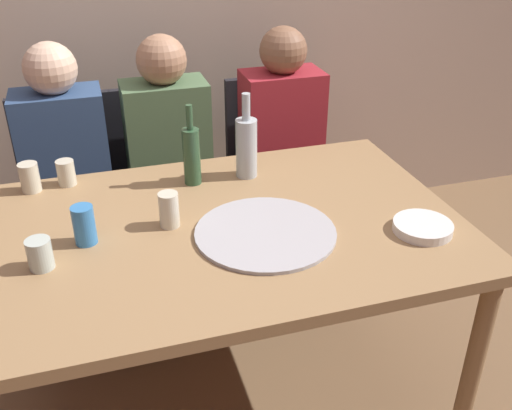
# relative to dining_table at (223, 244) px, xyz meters

# --- Properties ---
(ground_plane) EXTENTS (8.00, 8.00, 0.00)m
(ground_plane) POSITION_rel_dining_table_xyz_m (0.00, 0.00, -0.68)
(ground_plane) COLOR brown
(dining_table) EXTENTS (1.52, 1.01, 0.75)m
(dining_table) POSITION_rel_dining_table_xyz_m (0.00, 0.00, 0.00)
(dining_table) COLOR #99754C
(dining_table) RESTS_ON ground_plane
(pizza_tray) EXTENTS (0.44, 0.44, 0.01)m
(pizza_tray) POSITION_rel_dining_table_xyz_m (0.11, -0.10, 0.08)
(pizza_tray) COLOR #ADADB2
(pizza_tray) RESTS_ON dining_table
(wine_bottle) EXTENTS (0.06, 0.06, 0.29)m
(wine_bottle) POSITION_rel_dining_table_xyz_m (-0.03, 0.32, 0.19)
(wine_bottle) COLOR #2D5133
(wine_bottle) RESTS_ON dining_table
(beer_bottle) EXTENTS (0.08, 0.08, 0.31)m
(beer_bottle) POSITION_rel_dining_table_xyz_m (0.17, 0.32, 0.19)
(beer_bottle) COLOR #B2BCC1
(beer_bottle) RESTS_ON dining_table
(tumbler_near) EXTENTS (0.07, 0.07, 0.09)m
(tumbler_near) POSITION_rel_dining_table_xyz_m (-0.54, -0.08, 0.12)
(tumbler_near) COLOR #B7C6BC
(tumbler_near) RESTS_ON dining_table
(tumbler_far) EXTENTS (0.06, 0.06, 0.11)m
(tumbler_far) POSITION_rel_dining_table_xyz_m (-0.16, 0.04, 0.13)
(tumbler_far) COLOR beige
(tumbler_far) RESTS_ON dining_table
(wine_glass) EXTENTS (0.07, 0.07, 0.10)m
(wine_glass) POSITION_rel_dining_table_xyz_m (-0.58, 0.42, 0.13)
(wine_glass) COLOR beige
(wine_glass) RESTS_ON dining_table
(short_glass) EXTENTS (0.06, 0.06, 0.09)m
(short_glass) POSITION_rel_dining_table_xyz_m (-0.46, 0.43, 0.12)
(short_glass) COLOR beige
(short_glass) RESTS_ON dining_table
(soda_can) EXTENTS (0.07, 0.07, 0.12)m
(soda_can) POSITION_rel_dining_table_xyz_m (-0.42, 0.02, 0.14)
(soda_can) COLOR #337AC1
(soda_can) RESTS_ON dining_table
(plate_stack) EXTENTS (0.18, 0.18, 0.03)m
(plate_stack) POSITION_rel_dining_table_xyz_m (0.59, -0.22, 0.09)
(plate_stack) COLOR white
(plate_stack) RESTS_ON dining_table
(chair_left) EXTENTS (0.44, 0.44, 0.90)m
(chair_left) POSITION_rel_dining_table_xyz_m (-0.48, 0.90, -0.17)
(chair_left) COLOR black
(chair_left) RESTS_ON ground_plane
(chair_middle) EXTENTS (0.44, 0.44, 0.90)m
(chair_middle) POSITION_rel_dining_table_xyz_m (-0.04, 0.90, -0.17)
(chair_middle) COLOR black
(chair_middle) RESTS_ON ground_plane
(chair_right) EXTENTS (0.44, 0.44, 0.90)m
(chair_right) POSITION_rel_dining_table_xyz_m (0.49, 0.90, -0.17)
(chair_right) COLOR black
(chair_right) RESTS_ON ground_plane
(guest_in_sweater) EXTENTS (0.36, 0.56, 1.17)m
(guest_in_sweater) POSITION_rel_dining_table_xyz_m (-0.48, 0.75, -0.04)
(guest_in_sweater) COLOR navy
(guest_in_sweater) RESTS_ON ground_plane
(guest_in_beanie) EXTENTS (0.36, 0.56, 1.17)m
(guest_in_beanie) POSITION_rel_dining_table_xyz_m (-0.04, 0.75, -0.04)
(guest_in_beanie) COLOR #4C6B47
(guest_in_beanie) RESTS_ON ground_plane
(guest_by_wall) EXTENTS (0.36, 0.56, 1.17)m
(guest_by_wall) POSITION_rel_dining_table_xyz_m (0.49, 0.75, -0.04)
(guest_by_wall) COLOR maroon
(guest_by_wall) RESTS_ON ground_plane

